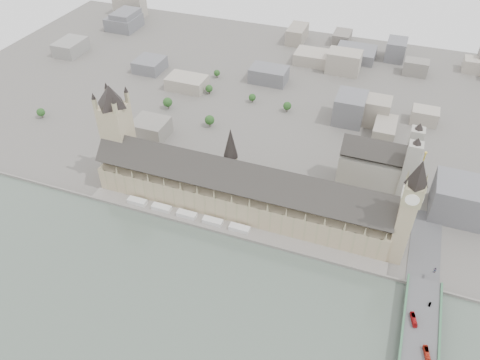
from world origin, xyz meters
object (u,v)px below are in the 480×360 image
(elizabeth_tower, at_px, (409,206))
(car_silver, at_px, (430,304))
(red_bus_south, at_px, (427,354))
(red_bus_north, at_px, (414,319))
(victoria_tower, at_px, (117,129))
(palace_of_westminster, at_px, (239,190))
(westminster_abbey, at_px, (379,166))
(car_approach, at_px, (435,270))

(elizabeth_tower, relative_size, car_silver, 27.15)
(elizabeth_tower, distance_m, red_bus_south, 102.48)
(red_bus_north, relative_size, red_bus_south, 0.99)
(victoria_tower, relative_size, red_bus_south, 8.29)
(car_silver, bearing_deg, red_bus_south, -75.93)
(red_bus_south, relative_size, car_silver, 3.04)
(red_bus_north, bearing_deg, palace_of_westminster, 138.76)
(red_bus_north, xyz_separation_m, car_silver, (10.10, 17.80, -1.01))
(victoria_tower, bearing_deg, elizabeth_tower, -3.96)
(elizabeth_tower, height_order, red_bus_south, elizabeth_tower)
(palace_of_westminster, height_order, elizabeth_tower, elizabeth_tower)
(red_bus_south, bearing_deg, car_silver, 75.89)
(victoria_tower, xyz_separation_m, red_bus_south, (288.28, -105.02, -43.28))
(car_silver, bearing_deg, palace_of_westminster, 175.26)
(palace_of_westminster, distance_m, westminster_abbey, 134.09)
(elizabeth_tower, xyz_separation_m, westminster_abbey, (-27.08, 87.00, -33.01))
(palace_of_westminster, height_order, red_bus_north, palace_of_westminster)
(victoria_tower, distance_m, red_bus_north, 293.11)
(red_bus_south, bearing_deg, victoria_tower, 146.01)
(westminster_abbey, height_order, red_bus_north, westminster_abbey)
(red_bus_north, relative_size, car_silver, 3.01)
(westminster_abbey, xyz_separation_m, red_bus_north, (45.36, -150.22, -13.17))
(victoria_tower, bearing_deg, westminster_abbey, 16.50)
(palace_of_westminster, relative_size, red_bus_north, 22.20)
(elizabeth_tower, bearing_deg, palace_of_westminster, 175.15)
(palace_of_westminster, distance_m, victoria_tower, 126.41)
(victoria_tower, bearing_deg, red_bus_south, -20.02)
(victoria_tower, bearing_deg, palace_of_westminster, -2.96)
(red_bus_north, height_order, car_silver, red_bus_north)
(elizabeth_tower, xyz_separation_m, car_silver, (28.38, -45.42, -47.18))
(elizabeth_tower, relative_size, red_bus_north, 9.01)
(red_bus_north, bearing_deg, victoria_tower, 148.10)
(palace_of_westminster, relative_size, westminster_abbey, 3.90)
(car_approach, bearing_deg, red_bus_south, -80.88)
(red_bus_north, bearing_deg, red_bus_south, -82.85)
(red_bus_north, bearing_deg, westminster_abbey, 91.17)
(car_approach, bearing_deg, car_silver, -82.63)
(car_silver, bearing_deg, red_bus_north, -105.35)
(elizabeth_tower, height_order, car_silver, elizabeth_tower)
(red_bus_south, xyz_separation_m, car_approach, (2.05, 75.19, -0.98))
(palace_of_westminster, bearing_deg, car_approach, -7.96)
(westminster_abbey, xyz_separation_m, red_bus_south, (55.36, -174.02, -13.15))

